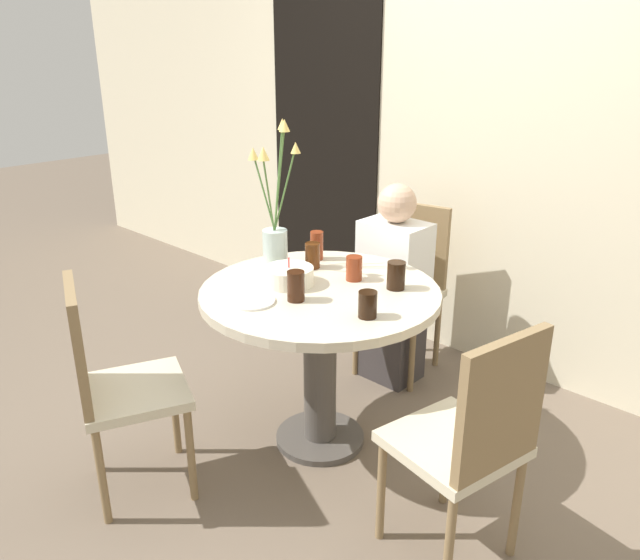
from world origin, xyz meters
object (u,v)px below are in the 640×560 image
object	(u,v)px
drink_glass_0	(368,304)
drink_glass_5	(317,245)
chair_left_flank	(406,278)
flower_vase	(275,227)
birthday_cake	(289,276)
side_plate	(252,301)
person_guest	(393,291)
chair_near_front	(112,378)
drink_glass_4	(396,275)
drink_glass_1	(296,286)
drink_glass_3	(312,255)
drink_glass_2	(354,268)
chair_far_back	(472,435)

from	to	relation	value
drink_glass_0	drink_glass_5	distance (m)	0.71
chair_left_flank	flower_vase	distance (m)	0.94
birthday_cake	drink_glass_0	xyz separation A→B (m)	(0.47, -0.03, 0.01)
side_plate	drink_glass_5	bearing A→B (deg)	107.14
chair_left_flank	person_guest	world-z (taller)	person_guest
chair_near_front	chair_left_flank	bearing A→B (deg)	-72.80
chair_left_flank	flower_vase	size ratio (longest dim) A/B	1.37
person_guest	flower_vase	bearing A→B (deg)	-107.34
chair_left_flank	drink_glass_4	distance (m)	0.81
drink_glass_1	drink_glass_5	distance (m)	0.52
birthday_cake	drink_glass_3	world-z (taller)	birthday_cake
birthday_cake	side_plate	bearing A→B (deg)	-82.02
chair_left_flank	drink_glass_3	size ratio (longest dim) A/B	7.75
flower_vase	drink_glass_0	bearing A→B (deg)	-12.13
chair_near_front	person_guest	xyz separation A→B (m)	(0.22, 1.52, -0.02)
drink_glass_2	drink_glass_3	bearing A→B (deg)	-177.34
side_plate	drink_glass_3	world-z (taller)	drink_glass_3
flower_vase	side_plate	size ratio (longest dim) A/B	3.58
birthday_cake	drink_glass_3	size ratio (longest dim) A/B	1.78
drink_glass_1	drink_glass_5	world-z (taller)	drink_glass_5
drink_glass_0	drink_glass_1	bearing A→B (deg)	-167.02
chair_left_flank	birthday_cake	xyz separation A→B (m)	(0.03, -0.92, 0.28)
drink_glass_5	chair_left_flank	bearing A→B (deg)	79.13
drink_glass_0	person_guest	xyz separation A→B (m)	(-0.46, 0.80, -0.31)
side_plate	drink_glass_4	size ratio (longest dim) A/B	1.58
drink_glass_0	chair_near_front	bearing A→B (deg)	-133.72
drink_glass_2	chair_near_front	bearing A→B (deg)	-111.73
chair_left_flank	drink_glass_3	world-z (taller)	chair_left_flank
side_plate	drink_glass_1	bearing A→B (deg)	49.72
birthday_cake	drink_glass_0	size ratio (longest dim) A/B	2.06
drink_glass_4	chair_left_flank	bearing A→B (deg)	121.57
drink_glass_0	person_guest	distance (m)	0.97
drink_glass_2	drink_glass_4	xyz separation A→B (m)	(0.20, 0.04, 0.01)
side_plate	flower_vase	bearing A→B (deg)	123.67
chair_far_back	drink_glass_0	distance (m)	0.61
chair_left_flank	chair_near_front	size ratio (longest dim) A/B	1.00
flower_vase	drink_glass_1	xyz separation A→B (m)	(0.35, -0.22, -0.13)
chair_near_front	flower_vase	xyz separation A→B (m)	(0.02, 0.86, 0.43)
chair_far_back	drink_glass_4	size ratio (longest dim) A/B	7.77
chair_near_front	drink_glass_1	size ratio (longest dim) A/B	7.41
drink_glass_4	drink_glass_3	bearing A→B (deg)	-172.91
drink_glass_0	drink_glass_4	xyz separation A→B (m)	(-0.10, 0.31, 0.01)
chair_left_flank	birthday_cake	distance (m)	0.96
drink_glass_1	drink_glass_2	world-z (taller)	drink_glass_1
person_guest	chair_near_front	bearing A→B (deg)	-98.41
chair_near_front	birthday_cake	xyz separation A→B (m)	(0.22, 0.75, 0.28)
drink_glass_1	drink_glass_3	bearing A→B (deg)	124.06
chair_near_front	person_guest	world-z (taller)	person_guest
flower_vase	side_plate	xyz separation A→B (m)	(0.24, -0.35, -0.19)
chair_far_back	side_plate	size ratio (longest dim) A/B	4.91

